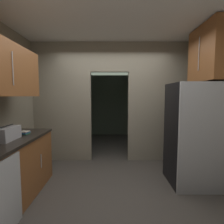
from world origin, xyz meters
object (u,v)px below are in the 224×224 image
at_px(boombox, 8,134).
at_px(book_stack, 26,133).
at_px(refrigerator, 195,134).
at_px(dishwasher, 7,198).

height_order(boombox, book_stack, boombox).
relative_size(refrigerator, book_stack, 10.99).
bearing_deg(boombox, refrigerator, 11.39).
xyz_separation_m(refrigerator, book_stack, (-2.79, -0.20, 0.07)).
bearing_deg(refrigerator, book_stack, -175.98).
height_order(dishwasher, book_stack, book_stack).
xyz_separation_m(refrigerator, boombox, (-2.85, -0.57, 0.13)).
relative_size(refrigerator, dishwasher, 2.04).
bearing_deg(dishwasher, book_stack, 104.74).
distance_m(boombox, book_stack, 0.39).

